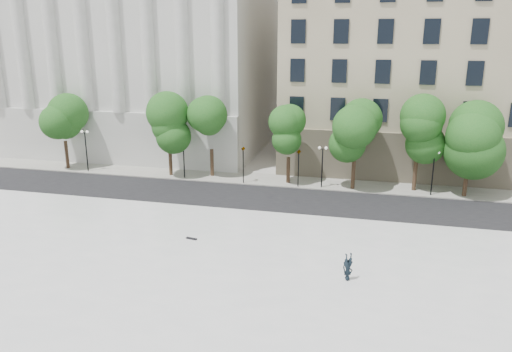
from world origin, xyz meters
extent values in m
plane|color=#B1AEA7|center=(0.00, 0.00, 0.00)|extent=(160.00, 160.00, 0.00)
cube|color=white|center=(0.00, 3.00, 0.23)|extent=(44.00, 22.00, 0.45)
cube|color=black|center=(0.00, 18.00, 0.01)|extent=(60.00, 8.00, 0.02)
cube|color=#ADAB9F|center=(0.00, 24.00, 0.06)|extent=(60.00, 4.00, 0.12)
cube|color=silver|center=(-17.00, 39.00, 12.50)|extent=(30.00, 26.00, 25.00)
cube|color=#BCAF8F|center=(20.00, 39.00, 10.50)|extent=(36.00, 26.00, 21.00)
cylinder|color=black|center=(-0.51, 22.30, 1.75)|extent=(0.10, 0.10, 3.50)
imported|color=black|center=(-0.51, 22.30, 3.85)|extent=(0.55, 1.76, 0.70)
cylinder|color=black|center=(4.86, 22.30, 1.75)|extent=(0.10, 0.10, 3.50)
imported|color=black|center=(4.86, 22.30, 3.85)|extent=(0.53, 1.76, 0.70)
imported|color=black|center=(10.59, 3.88, 0.68)|extent=(1.30, 1.75, 0.45)
cube|color=black|center=(-0.28, 7.38, 0.49)|extent=(0.83, 0.33, 0.08)
cylinder|color=#382619|center=(-20.41, 23.28, 1.54)|extent=(0.36, 0.36, 3.08)
sphere|color=#175019|center=(-20.41, 23.28, 5.72)|extent=(4.02, 4.02, 4.02)
cylinder|color=#382619|center=(-8.50, 23.33, 1.55)|extent=(0.36, 0.36, 3.10)
sphere|color=#175019|center=(-8.50, 23.33, 5.77)|extent=(3.71, 3.71, 3.71)
cylinder|color=#382619|center=(-4.26, 24.00, 1.43)|extent=(0.36, 0.36, 2.87)
sphere|color=#175019|center=(-4.26, 24.00, 5.33)|extent=(3.60, 3.60, 3.60)
cylinder|color=#382619|center=(3.70, 23.42, 1.32)|extent=(0.36, 0.36, 2.64)
sphere|color=#175019|center=(3.70, 23.42, 4.90)|extent=(3.49, 3.49, 3.49)
cylinder|color=#382619|center=(9.93, 22.93, 1.51)|extent=(0.36, 0.36, 3.02)
sphere|color=#175019|center=(9.93, 22.93, 5.62)|extent=(3.46, 3.46, 3.46)
cylinder|color=#382619|center=(15.49, 23.73, 1.45)|extent=(0.36, 0.36, 2.91)
sphere|color=#175019|center=(15.49, 23.73, 5.40)|extent=(3.65, 3.65, 3.65)
cylinder|color=#382619|center=(19.79, 23.00, 1.59)|extent=(0.36, 0.36, 3.18)
sphere|color=#175019|center=(19.79, 23.00, 5.91)|extent=(4.50, 4.50, 4.50)
cylinder|color=black|center=(-17.58, 22.60, 2.12)|extent=(0.12, 0.12, 4.24)
cube|color=black|center=(-17.58, 22.60, 4.24)|extent=(0.60, 0.06, 0.06)
sphere|color=white|center=(-17.88, 22.60, 4.34)|extent=(0.28, 0.28, 0.28)
sphere|color=white|center=(-17.28, 22.60, 4.34)|extent=(0.28, 0.28, 0.28)
cylinder|color=black|center=(-6.74, 22.60, 2.02)|extent=(0.12, 0.12, 4.04)
cube|color=black|center=(-6.74, 22.60, 4.04)|extent=(0.60, 0.06, 0.06)
sphere|color=white|center=(-7.04, 22.60, 4.14)|extent=(0.28, 0.28, 0.28)
sphere|color=white|center=(-6.44, 22.60, 4.14)|extent=(0.28, 0.28, 0.28)
cylinder|color=black|center=(7.05, 22.60, 1.92)|extent=(0.12, 0.12, 3.83)
cube|color=black|center=(7.05, 22.60, 3.83)|extent=(0.60, 0.06, 0.06)
sphere|color=white|center=(6.75, 22.60, 3.93)|extent=(0.28, 0.28, 0.28)
sphere|color=white|center=(7.35, 22.60, 3.93)|extent=(0.28, 0.28, 0.28)
cylinder|color=black|center=(16.90, 22.60, 1.98)|extent=(0.12, 0.12, 3.97)
cube|color=black|center=(16.90, 22.60, 3.97)|extent=(0.60, 0.06, 0.06)
sphere|color=white|center=(16.60, 22.60, 4.07)|extent=(0.28, 0.28, 0.28)
sphere|color=white|center=(17.20, 22.60, 4.07)|extent=(0.28, 0.28, 0.28)
camera|label=1|loc=(11.50, -22.66, 14.22)|focal=35.00mm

